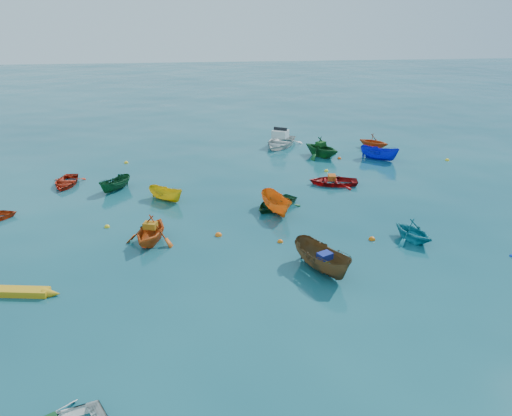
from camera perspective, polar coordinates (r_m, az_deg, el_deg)
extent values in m
plane|color=#0A3E4C|center=(23.85, 1.34, -5.51)|extent=(160.00, 160.00, 0.00)
imported|color=brown|center=(22.81, 7.52, -7.13)|extent=(2.74, 3.72, 1.35)
imported|color=#CF5013|center=(25.68, -11.86, -3.86)|extent=(3.24, 3.50, 1.52)
imported|color=gold|center=(30.82, -10.20, 0.89)|extent=(2.56, 2.27, 0.97)
imported|color=#104422|center=(29.32, 2.23, 0.09)|extent=(3.74, 3.69, 0.64)
imported|color=teal|center=(26.53, 17.40, -3.56)|extent=(2.84, 3.00, 1.24)
imported|color=orange|center=(28.66, 2.35, -0.46)|extent=(1.91, 3.29, 1.20)
imported|color=#135220|center=(39.30, 7.44, 5.87)|extent=(4.02, 4.09, 1.63)
imported|color=#9D0D0D|center=(33.37, 8.79, 2.70)|extent=(3.49, 2.76, 0.65)
imported|color=#0E17B9|center=(39.32, 13.83, 5.40)|extent=(3.05, 2.68, 1.15)
imported|color=red|center=(35.15, -20.84, 2.48)|extent=(2.20, 3.02, 0.61)
imported|color=#D04A13|center=(42.31, 13.22, 6.67)|extent=(3.27, 3.26, 1.31)
imported|color=#104523|center=(33.18, -15.70, 1.98)|extent=(2.26, 2.54, 0.96)
imported|color=silver|center=(41.94, 2.77, 7.11)|extent=(4.73, 5.16, 1.47)
cube|color=navy|center=(22.32, 7.87, -5.45)|extent=(0.75, 0.68, 0.30)
cube|color=#B66D12|center=(25.33, -11.99, -1.95)|extent=(0.76, 0.65, 0.31)
cube|color=#124815|center=(39.09, 7.40, 7.28)|extent=(0.88, 0.85, 0.34)
cube|color=#B84D12|center=(33.20, 8.66, 3.50)|extent=(0.60, 0.73, 0.32)
sphere|color=yellow|center=(23.52, 8.01, -6.18)|extent=(0.29, 0.29, 0.29)
sphere|color=orange|center=(25.18, 2.79, -3.91)|extent=(0.29, 0.29, 0.29)
sphere|color=gold|center=(27.92, -16.65, -2.12)|extent=(0.30, 0.30, 0.30)
sphere|color=#FC640D|center=(25.90, -4.31, -3.16)|extent=(0.36, 0.36, 0.36)
sphere|color=yellow|center=(35.87, 8.04, 4.18)|extent=(0.29, 0.29, 0.29)
sphere|color=#D75E0B|center=(26.07, 13.10, -3.55)|extent=(0.34, 0.34, 0.34)
sphere|color=yellow|center=(38.58, -14.61, 4.99)|extent=(0.31, 0.31, 0.31)
sphere|color=#F9510D|center=(38.91, 9.51, 5.57)|extent=(0.30, 0.30, 0.30)
sphere|color=yellow|center=(40.67, 21.00, 5.10)|extent=(0.30, 0.30, 0.30)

